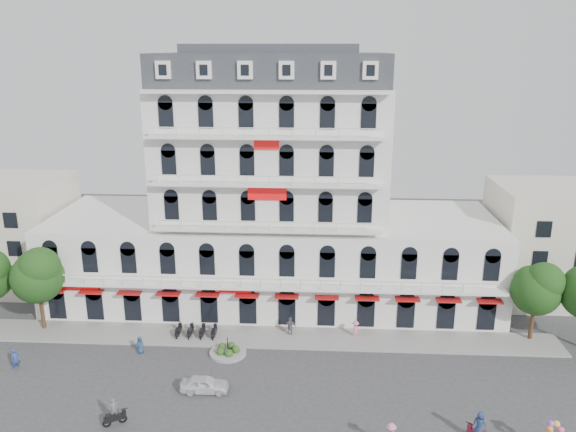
{
  "coord_description": "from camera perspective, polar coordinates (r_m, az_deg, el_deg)",
  "views": [
    {
      "loc": [
        4.6,
        -36.76,
        25.41
      ],
      "look_at": [
        1.99,
        10.0,
        11.39
      ],
      "focal_mm": 35.0,
      "sensor_mm": 36.0,
      "label": 1
    }
  ],
  "objects": [
    {
      "name": "tree_east_inner",
      "position": [
        54.5,
        24.0,
        -6.61
      ],
      "size": [
        4.4,
        4.37,
        7.57
      ],
      "color": "#382314",
      "rests_on": "ground"
    },
    {
      "name": "tree_west_inner",
      "position": [
        56.39,
        -24.11,
        -5.34
      ],
      "size": [
        4.76,
        4.76,
        8.25
      ],
      "color": "#382314",
      "rests_on": "ground"
    },
    {
      "name": "main_building",
      "position": [
        57.08,
        -1.55,
        0.96
      ],
      "size": [
        45.0,
        15.0,
        25.8
      ],
      "color": "silver",
      "rests_on": "ground"
    },
    {
      "name": "flank_building_east",
      "position": [
        65.14,
        25.99,
        -2.42
      ],
      "size": [
        14.0,
        10.0,
        12.0
      ],
      "primitive_type": "cube",
      "color": "beige",
      "rests_on": "ground"
    },
    {
      "name": "sidewalk",
      "position": [
        52.5,
        -2.28,
        -12.19
      ],
      "size": [
        53.0,
        4.0,
        0.16
      ],
      "primitive_type": "cube",
      "color": "gray",
      "rests_on": "ground"
    },
    {
      "name": "traffic_island",
      "position": [
        50.19,
        -6.13,
        -13.52
      ],
      "size": [
        3.2,
        3.2,
        1.6
      ],
      "color": "gray",
      "rests_on": "ground"
    },
    {
      "name": "parked_car",
      "position": [
        45.49,
        -8.47,
        -16.54
      ],
      "size": [
        3.76,
        1.6,
        1.27
      ],
      "primitive_type": "imported",
      "rotation": [
        0.0,
        0.0,
        1.6
      ],
      "color": "silver",
      "rests_on": "ground"
    },
    {
      "name": "pedestrian_far",
      "position": [
        52.48,
        -25.94,
        -12.97
      ],
      "size": [
        0.81,
        0.78,
        1.87
      ],
      "primitive_type": "imported",
      "rotation": [
        0.0,
        0.0,
        0.7
      ],
      "color": "navy",
      "rests_on": "ground"
    },
    {
      "name": "flank_building_west",
      "position": [
        69.25,
        -26.96,
        -1.48
      ],
      "size": [
        14.0,
        10.0,
        12.0
      ],
      "primitive_type": "cube",
      "color": "beige",
      "rests_on": "ground"
    },
    {
      "name": "parked_scooter_row",
      "position": [
        53.3,
        -9.27,
        -12.04
      ],
      "size": [
        4.4,
        1.8,
        1.1
      ],
      "primitive_type": null,
      "color": "black",
      "rests_on": "ground"
    },
    {
      "name": "pedestrian_left",
      "position": [
        51.45,
        -14.8,
        -12.55
      ],
      "size": [
        0.79,
        0.54,
        1.54
      ],
      "primitive_type": "imported",
      "rotation": [
        0.0,
        0.0,
        -0.07
      ],
      "color": "navy",
      "rests_on": "ground"
    },
    {
      "name": "rider_east",
      "position": [
        42.04,
        18.87,
        -19.59
      ],
      "size": [
        1.38,
        1.23,
        2.28
      ],
      "rotation": [
        0.0,
        0.0,
        2.44
      ],
      "color": "maroon",
      "rests_on": "ground"
    },
    {
      "name": "pedestrian_right",
      "position": [
        52.5,
        6.88,
        -11.37
      ],
      "size": [
        1.09,
        0.64,
        1.67
      ],
      "primitive_type": "imported",
      "rotation": [
        0.0,
        0.0,
        3.12
      ],
      "color": "pink",
      "rests_on": "ground"
    },
    {
      "name": "ground",
      "position": [
        44.92,
        -3.41,
        -17.81
      ],
      "size": [
        120.0,
        120.0,
        0.0
      ],
      "primitive_type": "plane",
      "color": "#38383A",
      "rests_on": "ground"
    },
    {
      "name": "rider_west",
      "position": [
        43.32,
        -17.24,
        -18.59
      ],
      "size": [
        1.53,
        1.06,
        2.1
      ],
      "rotation": [
        0.0,
        0.0,
        0.53
      ],
      "color": "black",
      "rests_on": "ground"
    },
    {
      "name": "pedestrian_mid",
      "position": [
        52.38,
        0.24,
        -11.18
      ],
      "size": [
        1.17,
        0.65,
        1.88
      ],
      "primitive_type": "imported",
      "rotation": [
        0.0,
        0.0,
        2.96
      ],
      "color": "slate",
      "rests_on": "ground"
    }
  ]
}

